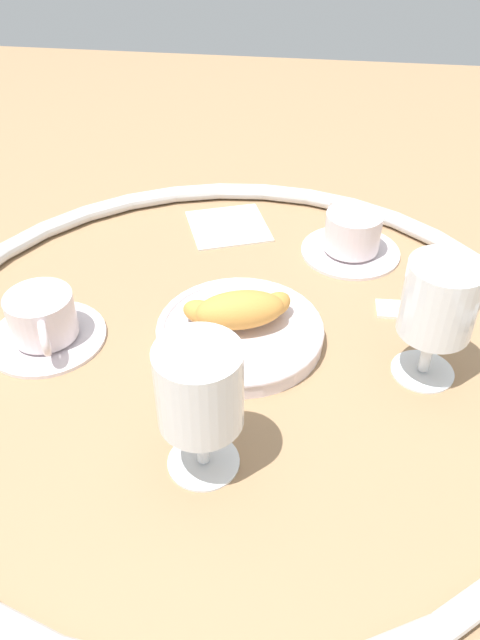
# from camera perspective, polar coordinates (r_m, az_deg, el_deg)

# --- Properties ---
(ground_plane) EXTENTS (2.20, 2.20, 0.00)m
(ground_plane) POSITION_cam_1_polar(r_m,az_deg,el_deg) (0.72, -0.94, -2.56)
(ground_plane) COLOR #997551
(table_chrome_rim) EXTENTS (0.74, 0.74, 0.02)m
(table_chrome_rim) POSITION_cam_1_polar(r_m,az_deg,el_deg) (0.71, -0.95, -1.84)
(table_chrome_rim) COLOR silver
(table_chrome_rim) RESTS_ON ground_plane
(pastry_plate) EXTENTS (0.19, 0.19, 0.02)m
(pastry_plate) POSITION_cam_1_polar(r_m,az_deg,el_deg) (0.72, 0.00, -1.08)
(pastry_plate) COLOR silver
(pastry_plate) RESTS_ON ground_plane
(croissant_large) EXTENTS (0.13, 0.09, 0.04)m
(croissant_large) POSITION_cam_1_polar(r_m,az_deg,el_deg) (0.70, -0.04, 0.96)
(croissant_large) COLOR #CC893D
(croissant_large) RESTS_ON pastry_plate
(coffee_cup_near) EXTENTS (0.14, 0.14, 0.06)m
(coffee_cup_near) POSITION_cam_1_polar(r_m,az_deg,el_deg) (0.88, 10.09, 7.49)
(coffee_cup_near) COLOR silver
(coffee_cup_near) RESTS_ON ground_plane
(coffee_cup_far) EXTENTS (0.14, 0.14, 0.06)m
(coffee_cup_far) POSITION_cam_1_polar(r_m,az_deg,el_deg) (0.75, -17.41, -0.17)
(coffee_cup_far) COLOR silver
(coffee_cup_far) RESTS_ON ground_plane
(juice_glass_left) EXTENTS (0.08, 0.08, 0.14)m
(juice_glass_left) POSITION_cam_1_polar(r_m,az_deg,el_deg) (0.54, -3.26, -6.75)
(juice_glass_left) COLOR white
(juice_glass_left) RESTS_ON ground_plane
(juice_glass_right) EXTENTS (0.08, 0.08, 0.14)m
(juice_glass_right) POSITION_cam_1_polar(r_m,az_deg,el_deg) (0.66, 17.61, 1.36)
(juice_glass_right) COLOR white
(juice_glass_right) RESTS_ON ground_plane
(sugar_packet) EXTENTS (0.05, 0.04, 0.01)m
(sugar_packet) POSITION_cam_1_polar(r_m,az_deg,el_deg) (0.79, 14.06, 1.05)
(sugar_packet) COLOR white
(sugar_packet) RESTS_ON ground_plane
(folded_napkin) EXTENTS (0.14, 0.14, 0.01)m
(folded_napkin) POSITION_cam_1_polar(r_m,az_deg,el_deg) (0.94, -1.07, 8.58)
(folded_napkin) COLOR silver
(folded_napkin) RESTS_ON ground_plane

